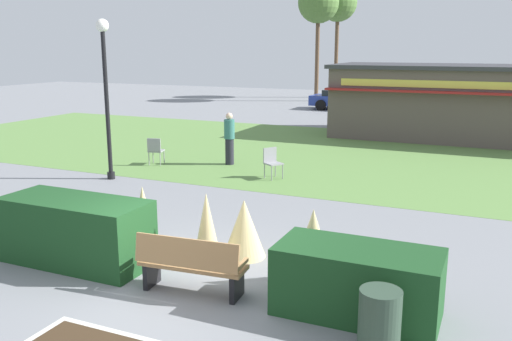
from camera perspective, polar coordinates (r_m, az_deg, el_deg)
name	(u,v)px	position (r m, az deg, el deg)	size (l,w,h in m)	color
ground_plane	(171,283)	(9.21, -8.82, -11.48)	(80.00, 80.00, 0.00)	slate
lawn_patch	(352,155)	(19.75, 9.96, 1.59)	(36.00, 12.00, 0.01)	#5B8442
park_bench	(191,265)	(8.62, -6.77, -9.69)	(1.74, 0.66, 0.95)	#9E7547
hedge_left	(76,231)	(10.21, -18.16, -6.02)	(2.68, 1.10, 1.17)	#19421E
hedge_right	(357,282)	(8.07, 10.47, -11.28)	(2.30, 1.10, 0.99)	#19421E
ornamental_grass_behind_left	(313,247)	(8.90, 5.92, -7.89)	(0.80, 0.80, 1.26)	#D1BC7F
ornamental_grass_behind_right	(244,228)	(10.01, -1.24, -6.02)	(0.78, 0.78, 1.07)	#D1BC7F
ornamental_grass_behind_center	(207,230)	(9.58, -5.13, -6.16)	(0.53, 0.53, 1.32)	#D1BC7F
ornamental_grass_behind_far	(143,217)	(10.66, -11.60, -4.75)	(0.56, 0.56, 1.20)	#D1BC7F
lamppost_mid	(106,81)	(16.11, -15.35, 8.95)	(0.36, 0.36, 4.50)	black
trash_bin	(379,324)	(7.11, 12.68, -15.32)	(0.52, 0.52, 0.90)	#2D4233
food_kiosk	(471,102)	(24.31, 21.38, 6.61)	(11.18, 4.70, 3.03)	#594C47
cafe_chair_west	(155,149)	(18.03, -10.41, 2.21)	(0.53, 0.53, 0.89)	gray
cafe_chair_east	(272,160)	(15.94, 1.66, 1.06)	(0.61, 0.61, 0.89)	gray
person_strolling	(229,138)	(17.79, -2.78, 3.36)	(0.34, 0.34, 1.69)	#23232D
parked_car_west_slot	(346,99)	(33.99, 9.28, 7.32)	(4.22, 2.09, 1.20)	navy
parked_car_center_slot	(429,102)	(33.09, 17.53, 6.75)	(4.28, 2.21, 1.20)	black
tree_left_bg	(318,4)	(39.34, 6.49, 16.84)	(2.80, 2.80, 8.10)	brown
tree_right_bg	(338,3)	(42.39, 8.50, 16.78)	(2.80, 2.80, 8.32)	brown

